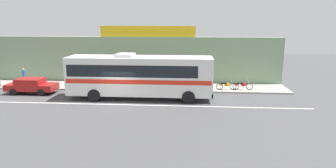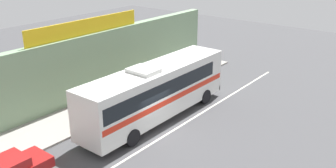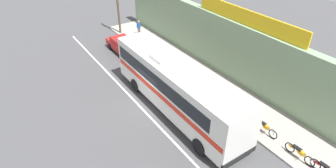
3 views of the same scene
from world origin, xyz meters
name	(u,v)px [view 1 (image 1 of 3)]	position (x,y,z in m)	size (l,w,h in m)	color
ground_plane	(119,102)	(0.00, 0.00, 0.00)	(70.00, 70.00, 0.00)	#444447
sidewalk_slab	(132,86)	(0.00, 5.20, 0.07)	(30.00, 3.60, 0.14)	gray
storefront_facade	(135,60)	(0.00, 7.35, 2.40)	(30.00, 0.70, 4.80)	gray
storefront_billboard	(148,31)	(1.35, 7.35, 5.35)	(9.77, 0.12, 1.10)	gold
road_center_stripe	(116,105)	(0.00, -0.80, 0.00)	(30.00, 0.14, 0.01)	silver
intercity_bus	(139,74)	(1.49, 1.12, 2.07)	(11.93, 2.68, 3.78)	silver
parked_car	(31,85)	(-8.49, 2.06, 0.74)	(4.35, 1.82, 1.37)	maroon
motorcycle_black	(242,85)	(10.62, 4.29, 0.57)	(1.87, 0.56, 0.94)	black
motorcycle_orange	(199,85)	(6.61, 4.27, 0.57)	(1.87, 0.56, 0.94)	black
motorcycle_red	(226,85)	(9.10, 4.19, 0.57)	(1.85, 0.56, 0.94)	black
pedestrian_by_curb	(24,75)	(-11.04, 5.22, 1.06)	(0.30, 0.48, 1.60)	brown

